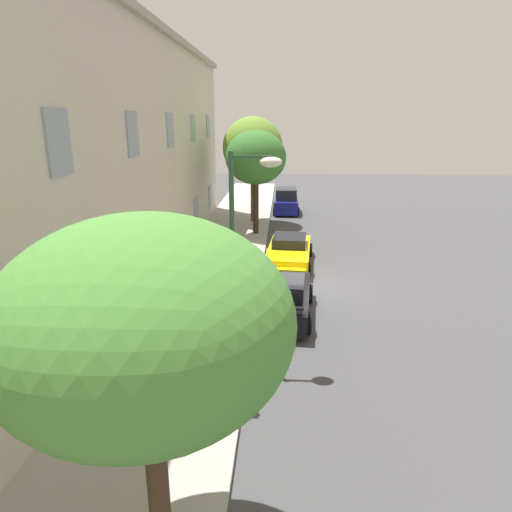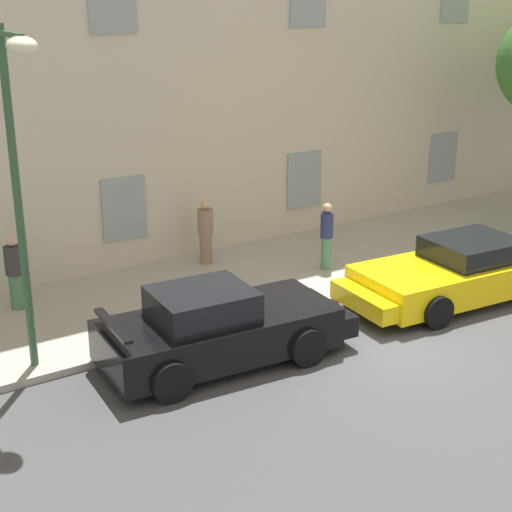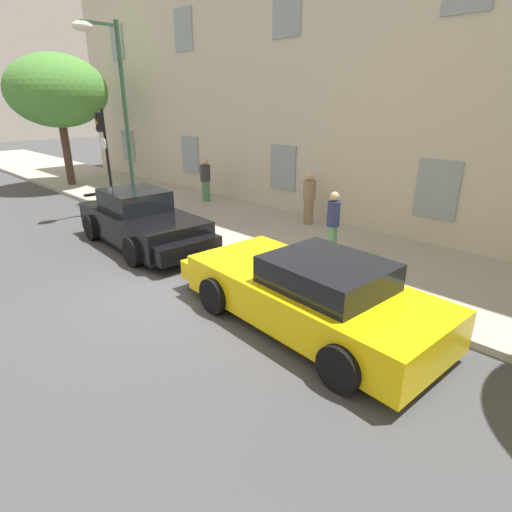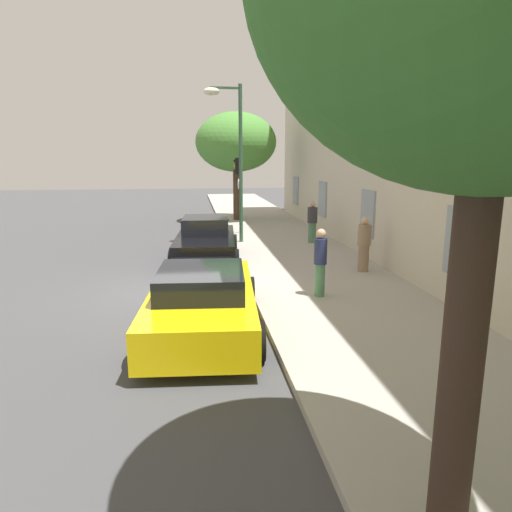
{
  "view_description": "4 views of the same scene",
  "coord_description": "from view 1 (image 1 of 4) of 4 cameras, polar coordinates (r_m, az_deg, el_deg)",
  "views": [
    {
      "loc": [
        -18.14,
        1.0,
        6.82
      ],
      "look_at": [
        -0.9,
        2.05,
        1.53
      ],
      "focal_mm": 31.66,
      "sensor_mm": 36.0,
      "label": 1
    },
    {
      "loc": [
        -9.58,
        -10.17,
        6.53
      ],
      "look_at": [
        -1.58,
        2.08,
        1.42
      ],
      "focal_mm": 54.34,
      "sensor_mm": 36.0,
      "label": 2
    },
    {
      "loc": [
        6.63,
        -4.5,
        3.73
      ],
      "look_at": [
        0.73,
        1.45,
        0.54
      ],
      "focal_mm": 28.64,
      "sensor_mm": 36.0,
      "label": 3
    },
    {
      "loc": [
        11.5,
        0.53,
        3.37
      ],
      "look_at": [
        0.14,
        2.11,
        0.9
      ],
      "focal_mm": 32.22,
      "sensor_mm": 36.0,
      "label": 4
    }
  ],
  "objects": [
    {
      "name": "ground_plane",
      "position": [
        19.4,
        6.24,
        -3.64
      ],
      "size": [
        80.0,
        80.0,
        0.0
      ],
      "primitive_type": "plane",
      "color": "#444447"
    },
    {
      "name": "sidewalk",
      "position": [
        19.59,
        -5.67,
        -3.2
      ],
      "size": [
        60.0,
        4.25,
        0.14
      ],
      "primitive_type": "cube",
      "color": "#A8A399",
      "rests_on": "ground"
    },
    {
      "name": "building_facade",
      "position": [
        19.47,
        -17.67,
        11.68
      ],
      "size": [
        32.74,
        3.98,
        10.49
      ],
      "color": "beige",
      "rests_on": "ground"
    },
    {
      "name": "sportscar_red_lead",
      "position": [
        16.35,
        3.52,
        -5.2
      ],
      "size": [
        4.79,
        2.3,
        1.47
      ],
      "color": "black",
      "rests_on": "ground"
    },
    {
      "name": "sportscar_yellow_flank",
      "position": [
        21.69,
        4.15,
        0.33
      ],
      "size": [
        5.24,
        2.46,
        1.33
      ],
      "color": "yellow",
      "rests_on": "ground"
    },
    {
      "name": "hatchback_parked",
      "position": [
        34.02,
        3.82,
        6.87
      ],
      "size": [
        3.6,
        1.91,
        1.82
      ],
      "color": "navy",
      "rests_on": "ground"
    },
    {
      "name": "tree_near_kerb",
      "position": [
        6.4,
        -13.8,
        -8.4
      ],
      "size": [
        4.14,
        4.14,
        5.5
      ],
      "color": "#473323",
      "rests_on": "sidewalk"
    },
    {
      "name": "tree_midblock",
      "position": [
        30.01,
        -0.41,
        13.53
      ],
      "size": [
        3.89,
        3.89,
        6.8
      ],
      "color": "brown",
      "rests_on": "sidewalk"
    },
    {
      "name": "tree_far_end",
      "position": [
        26.64,
        -0.02,
        12.28
      ],
      "size": [
        3.51,
        3.51,
        6.04
      ],
      "color": "#38281E",
      "rests_on": "sidewalk"
    },
    {
      "name": "traffic_light",
      "position": [
        10.96,
        -4.91,
        -6.75
      ],
      "size": [
        0.44,
        0.36,
        3.33
      ],
      "color": "black",
      "rests_on": "sidewalk"
    },
    {
      "name": "street_lamp",
      "position": [
        12.36,
        -1.15,
        4.65
      ],
      "size": [
        0.44,
        1.42,
        5.86
      ],
      "color": "#2D5138",
      "rests_on": "sidewalk"
    },
    {
      "name": "pedestrian_admiring",
      "position": [
        20.46,
        -3.6,
        0.42
      ],
      "size": [
        0.42,
        0.42,
        1.62
      ],
      "color": "#4C7F59",
      "rests_on": "sidewalk"
    },
    {
      "name": "pedestrian_strolling",
      "position": [
        14.47,
        -13.39,
        -7.43
      ],
      "size": [
        0.53,
        0.53,
        1.59
      ],
      "color": "#4C7F59",
      "rests_on": "sidewalk"
    },
    {
      "name": "pedestrian_bystander",
      "position": [
        18.76,
        -10.22,
        -1.52
      ],
      "size": [
        0.45,
        0.45,
        1.58
      ],
      "color": "#8C7259",
      "rests_on": "sidewalk"
    }
  ]
}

